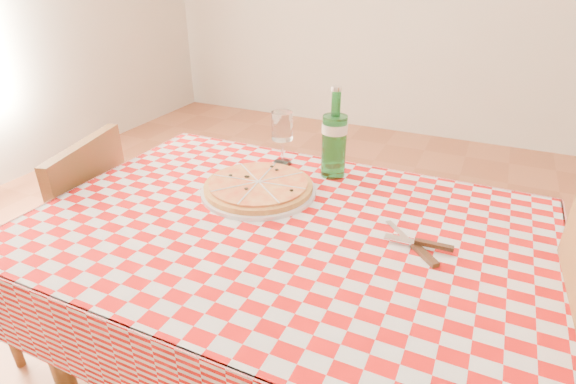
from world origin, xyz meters
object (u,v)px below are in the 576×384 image
Objects in this scene: dining_table at (285,256)px; pizza_plate at (258,186)px; chair_far at (78,239)px; water_bottle at (335,133)px; wine_glass at (282,138)px.

dining_table is 0.23m from pizza_plate.
water_bottle reaches higher than chair_far.
dining_table is at bearing -91.41° from water_bottle.
pizza_plate is 1.19× the size of water_bottle.
pizza_plate is at bearing 138.66° from dining_table.
wine_glass is (-0.03, 0.22, 0.07)m from pizza_plate.
water_bottle reaches higher than wine_glass.
wine_glass reaches higher than dining_table.
wine_glass reaches higher than pizza_plate.
chair_far reaches higher than pizza_plate.
water_bottle is at bearing -4.93° from wine_glass.
pizza_plate is 0.28m from water_bottle.
wine_glass is (-0.17, 0.35, 0.19)m from dining_table.
dining_table is 0.41m from water_bottle.
dining_table is at bearing -41.34° from pizza_plate.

